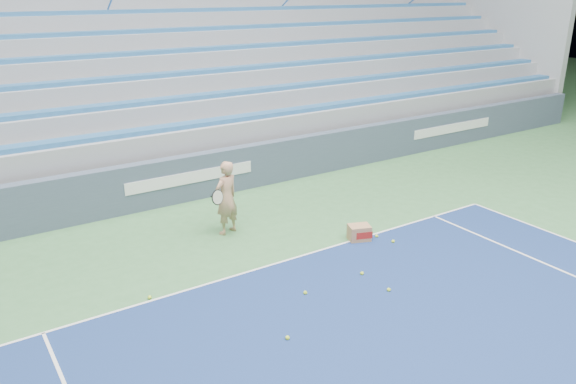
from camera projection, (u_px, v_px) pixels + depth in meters
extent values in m
cube|color=white|center=(278.00, 263.00, 10.40)|extent=(10.97, 0.05, 0.00)
cube|color=#3E4C5F|center=(189.00, 178.00, 13.36)|extent=(30.00, 0.30, 1.10)
cube|color=white|center=(191.00, 177.00, 13.22)|extent=(3.20, 0.02, 0.28)
cube|color=white|center=(453.00, 128.00, 17.84)|extent=(3.40, 0.02, 0.28)
cube|color=gray|center=(128.00, 137.00, 16.94)|extent=(30.00, 8.50, 1.10)
cube|color=gray|center=(125.00, 111.00, 16.66)|extent=(30.00, 8.50, 0.50)
cube|color=#2B649D|center=(175.00, 127.00, 13.51)|extent=(29.60, 0.42, 0.11)
cube|color=gray|center=(119.00, 92.00, 16.83)|extent=(30.00, 7.65, 0.50)
cube|color=#2B649D|center=(160.00, 101.00, 14.01)|extent=(29.60, 0.42, 0.11)
cube|color=gray|center=(113.00, 74.00, 16.99)|extent=(30.00, 6.80, 0.50)
cube|color=#2B649D|center=(147.00, 76.00, 14.51)|extent=(29.60, 0.42, 0.11)
cube|color=gray|center=(107.00, 56.00, 17.15)|extent=(30.00, 5.95, 0.50)
cube|color=#2B649D|center=(134.00, 53.00, 15.00)|extent=(29.60, 0.42, 0.11)
cube|color=gray|center=(101.00, 38.00, 17.31)|extent=(30.00, 5.10, 0.50)
cube|color=#2B649D|center=(122.00, 32.00, 15.50)|extent=(29.60, 0.42, 0.11)
cube|color=gray|center=(95.00, 20.00, 17.48)|extent=(30.00, 4.25, 0.50)
cube|color=#2B649D|center=(111.00, 12.00, 16.00)|extent=(29.60, 0.42, 0.11)
cube|color=gray|center=(90.00, 3.00, 17.64)|extent=(30.00, 3.40, 0.50)
cube|color=gray|center=(472.00, 31.00, 23.86)|extent=(0.30, 8.80, 6.10)
cube|color=gray|center=(77.00, 23.00, 19.45)|extent=(31.00, 0.40, 7.30)
imported|color=tan|center=(226.00, 198.00, 11.44)|extent=(0.65, 0.53, 1.56)
cylinder|color=black|center=(216.00, 197.00, 11.00)|extent=(0.12, 0.27, 0.08)
cylinder|color=beige|center=(218.00, 197.00, 10.70)|extent=(0.29, 0.16, 0.28)
torus|color=black|center=(218.00, 197.00, 10.70)|extent=(0.31, 0.18, 0.30)
cube|color=#AA7A52|center=(359.00, 233.00, 11.31)|extent=(0.51, 0.45, 0.32)
cube|color=#B21E19|center=(364.00, 236.00, 11.18)|extent=(0.32, 0.13, 0.14)
sphere|color=#CBEE30|center=(393.00, 241.00, 11.23)|extent=(0.07, 0.07, 0.07)
sphere|color=#CBEE30|center=(362.00, 273.00, 9.97)|extent=(0.07, 0.07, 0.07)
sphere|color=#CBEE30|center=(287.00, 338.00, 8.14)|extent=(0.07, 0.07, 0.07)
sphere|color=#CBEE30|center=(389.00, 290.00, 9.43)|extent=(0.07, 0.07, 0.07)
sphere|color=#CBEE30|center=(377.00, 236.00, 11.46)|extent=(0.07, 0.07, 0.07)
sphere|color=#CBEE30|center=(305.00, 293.00, 9.34)|extent=(0.07, 0.07, 0.07)
sphere|color=#CBEE30|center=(150.00, 297.00, 9.20)|extent=(0.07, 0.07, 0.07)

